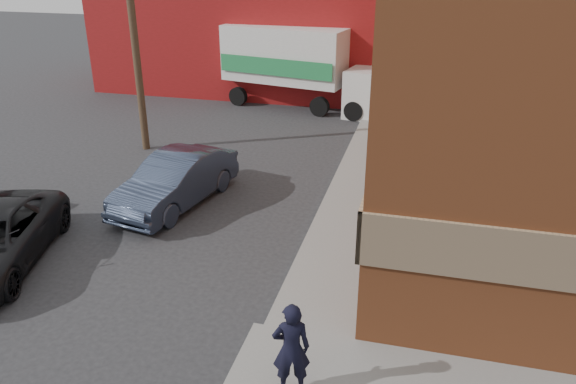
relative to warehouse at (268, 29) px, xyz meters
The scene contains 7 objects.
ground 21.07m from the warehouse, 73.30° to the right, with size 90.00×90.00×0.00m, color #28282B.
sidewalk_west 13.12m from the warehouse, 59.04° to the right, with size 1.80×18.00×0.12m, color gray.
warehouse is the anchor object (origin of this frame).
utility_pole 11.27m from the warehouse, 97.77° to the right, with size 2.00×0.26×9.00m.
man 22.63m from the warehouse, 72.86° to the right, with size 0.62×0.41×1.71m, color black.
sedan 15.33m from the warehouse, 83.85° to the right, with size 1.55×4.46×1.47m, color #333D55.
box_truck 4.99m from the warehouse, 57.05° to the right, with size 7.49×3.50×3.56m.
Camera 1 is at (2.39, -8.54, 6.97)m, focal length 35.00 mm.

